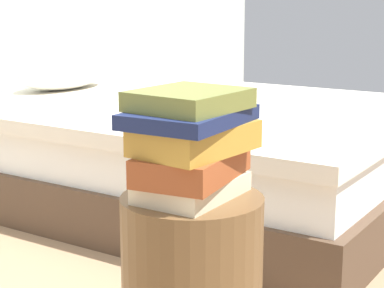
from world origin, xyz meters
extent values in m
cube|color=#4C3828|center=(1.28, 0.89, 0.11)|extent=(1.58, 2.06, 0.22)
cube|color=white|center=(1.28, 0.89, 0.31)|extent=(1.52, 1.98, 0.18)
cube|color=silver|center=(1.28, 0.89, 0.43)|extent=(1.61, 2.02, 0.06)
ellipsoid|color=silver|center=(1.25, 1.69, 0.54)|extent=(0.57, 0.30, 0.16)
cube|color=beige|center=(0.00, 0.00, 0.51)|extent=(0.26, 0.18, 0.04)
cube|color=#994723|center=(0.00, 0.00, 0.57)|extent=(0.30, 0.22, 0.06)
cube|color=#B7842D|center=(0.00, -0.01, 0.63)|extent=(0.28, 0.19, 0.06)
cube|color=#19234C|center=(-0.01, 0.00, 0.68)|extent=(0.30, 0.23, 0.03)
cube|color=olive|center=(-0.01, 0.00, 0.72)|extent=(0.24, 0.21, 0.04)
camera|label=1|loc=(-1.19, -0.84, 0.94)|focal=62.85mm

